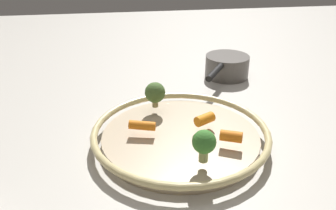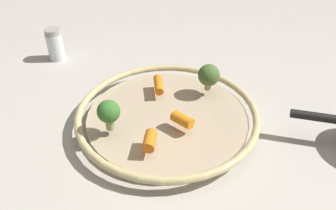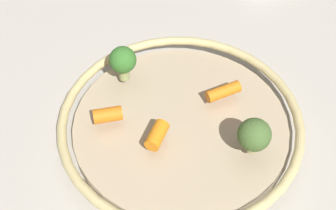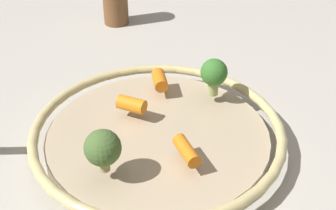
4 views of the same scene
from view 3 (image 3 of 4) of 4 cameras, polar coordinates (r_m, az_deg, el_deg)
The scene contains 7 objects.
ground_plane at distance 0.71m, azimuth 1.45°, elevation -3.21°, with size 2.53×2.53×0.00m, color #B7B2A8.
serving_bowl at distance 0.70m, azimuth 1.48°, elevation -2.29°, with size 0.35×0.35×0.04m.
baby_carrot_left at distance 0.71m, azimuth 6.53°, elevation 1.58°, with size 0.02×0.02×0.05m, color orange.
baby_carrot_near_rim at distance 0.68m, azimuth -7.11°, elevation -1.16°, with size 0.02×0.02×0.04m, color orange.
baby_carrot_back at distance 0.65m, azimuth -1.31°, elevation -3.55°, with size 0.02×0.02×0.04m, color orange.
broccoli_floret_edge at distance 0.63m, azimuth 10.11°, elevation -3.50°, with size 0.04×0.04×0.06m.
broccoli_floret_large at distance 0.71m, azimuth -5.33°, elevation 5.21°, with size 0.04×0.04×0.06m.
Camera 3 is at (0.33, -0.28, 0.57)m, focal length 51.82 mm.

